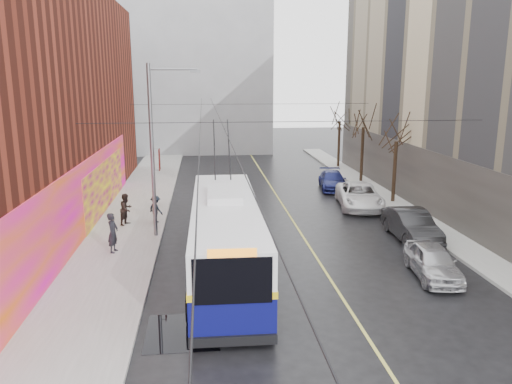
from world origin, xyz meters
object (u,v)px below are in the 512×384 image
tree_near (397,130)px  tree_mid (364,118)px  tree_far (340,113)px  parked_car_a (433,261)px  following_car (219,195)px  parked_car_c (359,196)px  parked_car_d (333,180)px  pedestrian_c (156,209)px  trolleybus (226,236)px  parked_car_b (411,225)px  streetlight_pole (155,147)px  pedestrian_a (113,233)px  pedestrian_b (126,209)px

tree_near → tree_mid: size_ratio=0.96×
tree_far → parked_car_a: 27.24m
following_car → parked_car_c: bearing=-7.8°
parked_car_d → pedestrian_c: bearing=-139.0°
tree_mid → tree_far: 7.00m
tree_near → parked_car_c: (-2.62, -0.84, -4.19)m
following_car → pedestrian_c: (-3.76, -4.07, 0.21)m
trolleybus → parked_car_b: trolleybus is taller
trolleybus → parked_car_a: bearing=-7.7°
tree_near → tree_far: 14.00m
streetlight_pole → parked_car_d: size_ratio=1.95×
streetlight_pole → tree_near: size_ratio=1.41×
pedestrian_a → pedestrian_b: size_ratio=1.07×
parked_car_b → pedestrian_b: bearing=166.6°
trolleybus → following_car: bearing=90.3°
tree_near → tree_far: tree_far is taller
tree_far → parked_car_d: bearing=-107.7°
trolleybus → parked_car_d: bearing=61.9°
parked_car_b → pedestrian_c: size_ratio=3.08×
parked_car_d → tree_far: bearing=79.9°
parked_car_a → parked_car_b: 5.09m
following_car → parked_car_a: bearing=-56.1°
parked_car_b → parked_car_d: size_ratio=1.04×
tree_near → following_car: 12.50m
pedestrian_a → pedestrian_c: 5.21m
tree_far → parked_car_c: bearing=-100.0°
tree_far → parked_car_b: bearing=-95.3°
tree_near → parked_car_b: 9.02m
tree_far → pedestrian_c: size_ratio=4.19×
tree_far → pedestrian_b: size_ratio=3.65×
pedestrian_a → pedestrian_c: pedestrian_a is taller
streetlight_pole → tree_near: (15.14, 6.00, 0.13)m
parked_car_a → tree_mid: bearing=87.4°
trolleybus → pedestrian_b: 9.26m
tree_mid → parked_car_a: tree_mid is taller
parked_car_a → pedestrian_b: bearing=154.0°
parked_car_a → following_car: size_ratio=0.96×
tree_near → trolleybus: bearing=-136.1°
parked_car_b → following_car: 12.80m
streetlight_pole → pedestrian_b: 4.80m
tree_far → pedestrian_c: bearing=-131.5°
parked_car_d → pedestrian_a: bearing=-129.2°
parked_car_d → parked_car_a: bearing=-83.1°
streetlight_pole → parked_car_c: (12.51, 5.16, -4.06)m
parked_car_b → pedestrian_b: (-15.11, 3.92, 0.26)m
parked_car_a → pedestrian_c: pedestrian_c is taller
tree_near → tree_mid: tree_mid is taller
tree_near → trolleybus: size_ratio=0.49×
parked_car_a → parked_car_d: (0.21, 17.48, -0.03)m
streetlight_pole → trolleybus: (3.31, -5.40, -3.14)m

